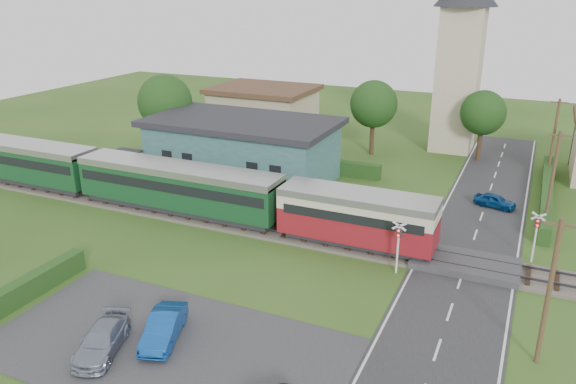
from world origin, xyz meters
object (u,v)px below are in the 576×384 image
at_px(train, 143,180).
at_px(car_on_road, 495,201).
at_px(car_park_blue, 164,327).
at_px(crossing_signal_far, 536,230).
at_px(church_tower, 461,47).
at_px(crossing_signal_near, 398,240).
at_px(house_west, 264,111).
at_px(car_park_silver, 102,340).
at_px(equipment_hut, 125,166).
at_px(pedestrian_near, 265,196).
at_px(pedestrian_far, 122,173).
at_px(station_building, 243,149).

distance_m(train, car_on_road, 26.63).
bearing_deg(car_park_blue, crossing_signal_far, 26.46).
relative_size(church_tower, crossing_signal_near, 5.37).
xyz_separation_m(house_west, car_park_silver, (11.01, -38.48, -2.13)).
height_order(equipment_hut, crossing_signal_far, crossing_signal_far).
bearing_deg(car_park_silver, pedestrian_near, 72.83).
bearing_deg(equipment_hut, car_park_blue, -46.24).
bearing_deg(crossing_signal_far, crossing_signal_near, -146.31).
xyz_separation_m(church_tower, pedestrian_far, (-22.87, -23.39, -8.84)).
bearing_deg(car_on_road, car_park_blue, 166.85).
bearing_deg(pedestrian_far, car_park_silver, -145.02).
distance_m(station_building, church_tower, 23.89).
height_order(car_park_silver, pedestrian_far, pedestrian_far).
bearing_deg(pedestrian_far, pedestrian_near, -92.64).
bearing_deg(train, church_tower, 54.41).
distance_m(train, church_tower, 32.97).
relative_size(house_west, crossing_signal_near, 3.30).
xyz_separation_m(church_tower, pedestrian_near, (-9.69, -23.42, -8.86)).
bearing_deg(station_building, pedestrian_near, -50.38).
distance_m(train, car_park_blue, 17.89).
bearing_deg(crossing_signal_far, car_on_road, 109.17).
bearing_deg(church_tower, station_building, -131.41).
distance_m(station_building, pedestrian_far, 10.22).
relative_size(car_on_road, pedestrian_far, 1.62).
bearing_deg(crossing_signal_near, crossing_signal_far, 33.69).
height_order(equipment_hut, car_park_blue, equipment_hut).
height_order(equipment_hut, station_building, station_building).
bearing_deg(pedestrian_far, car_park_blue, -137.96).
distance_m(car_park_silver, pedestrian_far, 22.81).
bearing_deg(church_tower, train, -125.59).
relative_size(station_building, house_west, 1.48).
relative_size(car_park_blue, pedestrian_far, 2.07).
distance_m(station_building, crossing_signal_far, 24.51).
height_order(train, pedestrian_near, train).
xyz_separation_m(car_park_silver, pedestrian_far, (-13.88, 18.09, 0.72)).
bearing_deg(car_park_blue, station_building, 90.45).
height_order(crossing_signal_far, pedestrian_far, crossing_signal_far).
height_order(train, crossing_signal_near, train).
bearing_deg(pedestrian_near, equipment_hut, 19.28).
bearing_deg(church_tower, pedestrian_near, -112.48).
height_order(station_building, car_park_silver, station_building).
distance_m(car_on_road, car_park_silver, 30.11).
height_order(equipment_hut, car_park_silver, equipment_hut).
xyz_separation_m(house_west, crossing_signal_far, (28.60, -20.61, -0.65)).
xyz_separation_m(station_building, house_west, (-5.00, 14.01, 0.10)).
height_order(car_park_blue, pedestrian_near, pedestrian_near).
distance_m(church_tower, crossing_signal_far, 26.39).
relative_size(station_building, train, 0.37).
distance_m(crossing_signal_near, pedestrian_near, 12.18).
bearing_deg(car_on_road, church_tower, 34.80).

